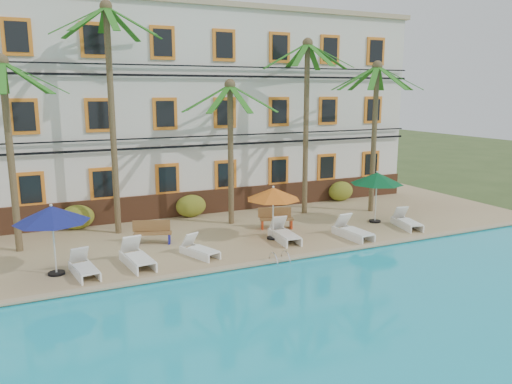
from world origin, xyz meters
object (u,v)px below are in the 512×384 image
palm_e (375,115)px  lounger_b (137,257)px  lounger_a (84,267)px  bench_left (153,232)px  umbrella_blue (52,214)px  lounger_e (352,231)px  lounger_c (199,249)px  lounger_f (406,221)px  palm_d (306,104)px  pool_ladder (280,261)px  palm_b (111,91)px  umbrella_green (377,179)px  lounger_d (284,233)px  umbrella_red (273,194)px  bench_right (276,218)px  palm_a (8,126)px  palm_c (230,130)px

palm_e → lounger_b: bearing=-165.9°
lounger_a → bench_left: bench_left is taller
umbrella_blue → lounger_e: umbrella_blue is taller
lounger_c → lounger_f: 9.76m
palm_d → lounger_c: palm_d is taller
lounger_f → pool_ladder: lounger_f is taller
palm_b → lounger_e: 11.57m
lounger_e → pool_ladder: (-4.15, -1.37, -0.31)m
umbrella_green → lounger_d: (-5.28, -0.83, -1.77)m
umbrella_red → lounger_a: 7.86m
palm_b → lounger_f: 14.03m
lounger_e → bench_left: lounger_e is taller
lounger_a → bench_left: 3.93m
palm_b → umbrella_blue: (-2.77, -4.24, -3.98)m
umbrella_red → lounger_e: bearing=-21.9°
palm_b → bench_left: size_ratio=6.10×
lounger_b → bench_right: 7.09m
palm_a → lounger_c: palm_a is taller
palm_e → lounger_e: 6.85m
umbrella_red → bench_left: umbrella_red is taller
palm_b → lounger_b: 7.29m
lounger_e → lounger_f: size_ratio=1.05×
lounger_c → bench_right: (4.39, 2.24, 0.21)m
palm_b → pool_ladder: bearing=-53.4°
palm_e → pool_ladder: palm_e is taller
palm_b → bench_right: (6.58, -2.19, -5.58)m
bench_left → bench_right: size_ratio=1.00×
umbrella_green → lounger_c: bearing=-172.3°
palm_e → umbrella_red: size_ratio=3.33×
lounger_f → lounger_e: bearing=-174.6°
bench_right → lounger_e: bearing=-50.7°
lounger_f → bench_left: (-10.93, 2.47, 0.19)m
palm_c → palm_e: bearing=-5.7°
bench_left → bench_right: bearing=-0.8°
palm_a → bench_right: (10.48, -1.25, -4.31)m
lounger_b → bench_left: lounger_b is taller
lounger_b → bench_right: lounger_b is taller
palm_e → bench_right: 7.39m
lounger_a → pool_ladder: lounger_a is taller
palm_c → lounger_a: 9.04m
umbrella_green → pool_ladder: (-6.63, -3.04, -2.08)m
palm_e → lounger_f: (-0.52, -3.25, -4.58)m
lounger_a → lounger_c: (4.12, 0.26, -0.01)m
palm_d → lounger_e: size_ratio=4.17×
lounger_a → bench_left: (2.95, 2.58, 0.19)m
palm_a → lounger_f: palm_a is taller
umbrella_green → bench_left: umbrella_green is taller
palm_e → palm_d: bearing=162.0°
palm_b → lounger_b: bearing=-91.6°
palm_a → lounger_a: bearing=-62.3°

